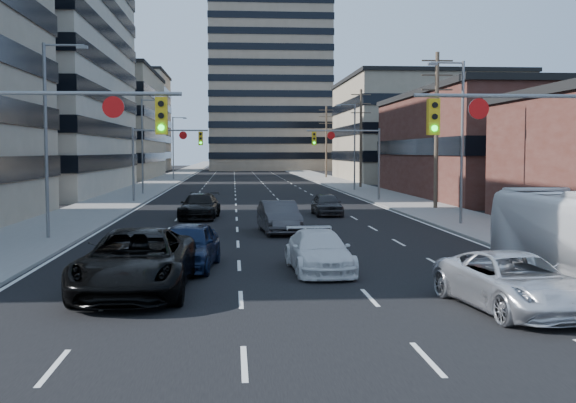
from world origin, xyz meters
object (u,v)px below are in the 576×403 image
(silver_suv, at_px, (514,282))
(black_pickup, at_px, (136,262))
(white_van, at_px, (319,252))
(sedan_blue, at_px, (188,246))

(silver_suv, bearing_deg, black_pickup, 155.23)
(white_van, bearing_deg, black_pickup, -152.49)
(black_pickup, bearing_deg, white_van, 31.55)
(silver_suv, bearing_deg, sedan_blue, 132.53)
(black_pickup, relative_size, white_van, 1.38)
(white_van, relative_size, silver_suv, 0.90)
(black_pickup, relative_size, silver_suv, 1.24)
(white_van, height_order, sedan_blue, sedan_blue)
(black_pickup, xyz_separation_m, silver_suv, (10.00, -3.02, -0.18))
(white_van, distance_m, silver_suv, 7.66)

